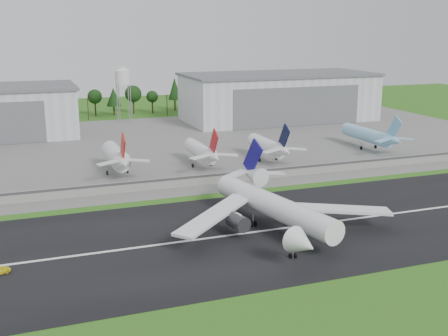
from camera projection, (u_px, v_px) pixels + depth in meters
name	position (u px, v px, depth m)	size (l,w,h in m)	color
ground	(292.00, 244.00, 130.37)	(600.00, 600.00, 0.00)	#235614
runway	(274.00, 230.00, 139.46)	(320.00, 60.00, 0.10)	black
runway_centerline	(274.00, 229.00, 139.45)	(220.00, 1.00, 0.02)	white
apron	(164.00, 145.00, 239.62)	(320.00, 150.00, 0.10)	slate
blast_fence	(214.00, 178.00, 180.00)	(240.00, 0.61, 3.50)	gray
hangar_east	(279.00, 97.00, 302.51)	(102.00, 47.00, 25.20)	silver
water_tower	(123.00, 76.00, 291.17)	(8.40, 8.40, 29.40)	#99999E
utility_poles	(129.00, 118.00, 312.48)	(230.00, 3.00, 12.00)	black
treeline	(124.00, 114.00, 326.14)	(320.00, 16.00, 22.00)	black
main_airliner	(274.00, 212.00, 137.81)	(56.16, 58.95, 18.17)	white
parked_jet_red_a	(117.00, 157.00, 189.47)	(7.36, 31.29, 16.86)	silver
parked_jet_red_b	(203.00, 152.00, 199.70)	(7.36, 31.29, 16.37)	white
parked_jet_navy	(270.00, 146.00, 208.41)	(7.36, 31.29, 16.48)	white
parked_jet_skyblue	(371.00, 136.00, 228.93)	(7.36, 37.29, 16.57)	#88C5EA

